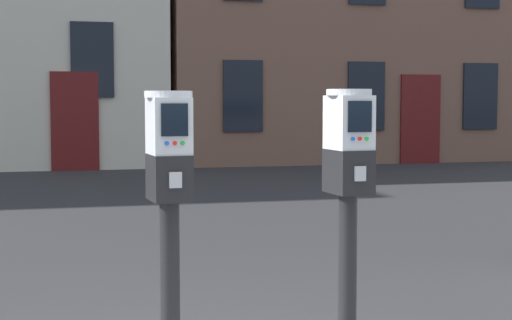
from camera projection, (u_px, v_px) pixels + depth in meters
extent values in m
cylinder|color=black|center=(170.00, 298.00, 3.62)|extent=(0.10, 0.10, 0.90)
cube|color=black|center=(169.00, 177.00, 3.58)|extent=(0.19, 0.25, 0.21)
cube|color=#A5A8AD|center=(175.00, 180.00, 3.46)|extent=(0.06, 0.02, 0.07)
cube|color=#B7BABF|center=(169.00, 126.00, 3.56)|extent=(0.19, 0.24, 0.25)
cube|color=black|center=(175.00, 120.00, 3.45)|extent=(0.12, 0.02, 0.14)
cylinder|color=blue|center=(167.00, 143.00, 3.44)|extent=(0.02, 0.01, 0.02)
cylinder|color=red|center=(175.00, 143.00, 3.45)|extent=(0.02, 0.01, 0.02)
cylinder|color=green|center=(183.00, 143.00, 3.46)|extent=(0.02, 0.01, 0.02)
cylinder|color=#B7BABF|center=(168.00, 94.00, 3.55)|extent=(0.23, 0.23, 0.03)
cylinder|color=black|center=(347.00, 286.00, 3.83)|extent=(0.10, 0.10, 0.91)
cube|color=black|center=(348.00, 171.00, 3.79)|extent=(0.19, 0.25, 0.21)
cube|color=#A5A8AD|center=(360.00, 174.00, 3.67)|extent=(0.06, 0.02, 0.07)
cube|color=#B7BABF|center=(349.00, 123.00, 3.77)|extent=(0.19, 0.24, 0.26)
cube|color=black|center=(360.00, 117.00, 3.66)|extent=(0.12, 0.02, 0.14)
cylinder|color=blue|center=(353.00, 139.00, 3.65)|extent=(0.02, 0.01, 0.02)
cylinder|color=red|center=(360.00, 139.00, 3.66)|extent=(0.02, 0.01, 0.02)
cylinder|color=green|center=(367.00, 139.00, 3.67)|extent=(0.02, 0.01, 0.02)
cylinder|color=#B7BABF|center=(349.00, 92.00, 3.76)|extent=(0.23, 0.23, 0.03)
cube|color=black|center=(92.00, 60.00, 16.78)|extent=(0.90, 0.06, 1.60)
cube|color=#591414|center=(75.00, 121.00, 16.78)|extent=(1.00, 0.07, 2.10)
cube|color=black|center=(243.00, 96.00, 17.64)|extent=(0.90, 0.06, 1.59)
cube|color=black|center=(366.00, 96.00, 18.37)|extent=(0.90, 0.06, 1.59)
cube|color=black|center=(480.00, 96.00, 19.09)|extent=(0.90, 0.06, 1.59)
cube|color=#591414|center=(420.00, 119.00, 18.75)|extent=(1.00, 0.07, 2.10)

